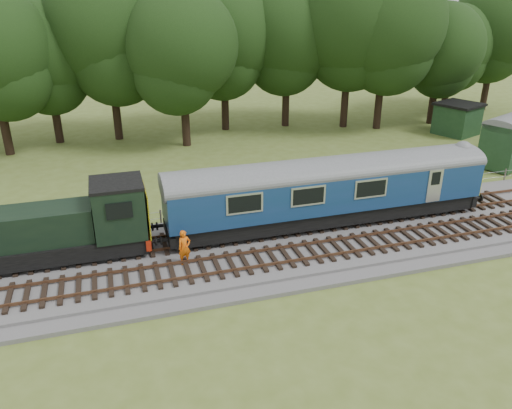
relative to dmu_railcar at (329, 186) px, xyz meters
name	(u,v)px	position (x,y,z in m)	size (l,w,h in m)	color
ground	(250,252)	(-4.96, -1.40, -2.61)	(120.00, 120.00, 0.00)	#536324
ballast	(250,249)	(-4.96, -1.40, -2.43)	(70.00, 7.00, 0.35)	#4C4C4F
track_north	(242,233)	(-4.96, 0.00, -2.19)	(67.20, 2.40, 0.21)	black
track_south	(259,259)	(-4.96, -3.00, -2.19)	(67.20, 2.40, 0.21)	black
fence	(229,217)	(-4.96, 3.10, -2.61)	(64.00, 0.12, 1.00)	#6B6054
tree_line	(182,140)	(-4.96, 20.60, -2.61)	(70.00, 8.00, 18.00)	black
dmu_railcar	(329,186)	(0.00, 0.00, 0.00)	(18.05, 2.86, 3.88)	black
shunter_loco	(62,228)	(-13.93, 0.00, -0.63)	(8.91, 2.60, 3.38)	black
worker	(184,247)	(-8.43, -2.20, -1.39)	(0.63, 0.42, 1.74)	orange
shed	(457,118)	(19.98, 14.99, -1.13)	(4.63, 4.63, 2.91)	#18361C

